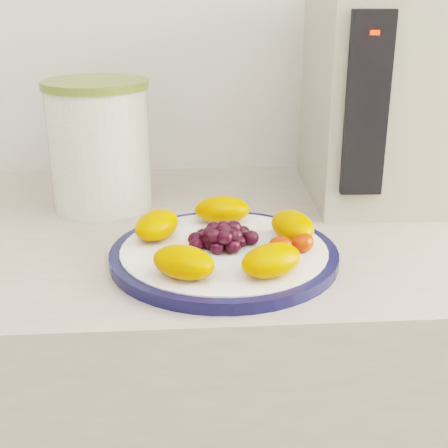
{
  "coord_description": "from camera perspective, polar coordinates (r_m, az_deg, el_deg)",
  "views": [
    {
      "loc": [
        -0.15,
        0.34,
        1.23
      ],
      "look_at": [
        -0.1,
        1.07,
        0.95
      ],
      "focal_mm": 50.0,
      "sensor_mm": 36.0,
      "label": 1
    }
  ],
  "objects": [
    {
      "name": "plate_face",
      "position": [
        0.8,
        0.0,
        -2.79
      ],
      "size": [
        0.26,
        0.26,
        0.02
      ],
      "primitive_type": "cylinder",
      "color": "white",
      "rests_on": "counter"
    },
    {
      "name": "appliance_body",
      "position": [
        1.04,
        13.64,
        11.6
      ],
      "size": [
        0.2,
        0.28,
        0.34
      ],
      "primitive_type": "cube",
      "rotation": [
        0.0,
        0.0,
        -0.04
      ],
      "color": "#A7A593",
      "rests_on": "counter"
    },
    {
      "name": "canister",
      "position": [
        0.99,
        -11.31,
        6.77
      ],
      "size": [
        0.17,
        0.17,
        0.19
      ],
      "primitive_type": "cylinder",
      "rotation": [
        0.0,
        0.0,
        0.13
      ],
      "color": "#476820",
      "rests_on": "counter"
    },
    {
      "name": "appliance_panel",
      "position": [
        0.89,
        12.91,
        10.51
      ],
      "size": [
        0.06,
        0.02,
        0.25
      ],
      "primitive_type": "cube",
      "rotation": [
        0.0,
        0.0,
        -0.04
      ],
      "color": "black",
      "rests_on": "appliance_body"
    },
    {
      "name": "appliance_led",
      "position": [
        0.87,
        13.62,
        16.64
      ],
      "size": [
        0.01,
        0.01,
        0.01
      ],
      "primitive_type": "cube",
      "rotation": [
        0.0,
        0.0,
        -0.04
      ],
      "color": "#FF0C05",
      "rests_on": "appliance_panel"
    },
    {
      "name": "fruit_plate",
      "position": [
        0.79,
        0.3,
        -1.05
      ],
      "size": [
        0.25,
        0.24,
        0.04
      ],
      "color": "#DC6800",
      "rests_on": "plate_face"
    },
    {
      "name": "canister_lid",
      "position": [
        0.97,
        -11.73,
        12.42
      ],
      "size": [
        0.18,
        0.18,
        0.01
      ],
      "primitive_type": "cylinder",
      "rotation": [
        0.0,
        0.0,
        0.13
      ],
      "color": "olive",
      "rests_on": "canister"
    },
    {
      "name": "plate_rim",
      "position": [
        0.8,
        0.0,
        -2.86
      ],
      "size": [
        0.29,
        0.29,
        0.01
      ],
      "primitive_type": "cylinder",
      "color": "#0F123B",
      "rests_on": "counter"
    }
  ]
}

